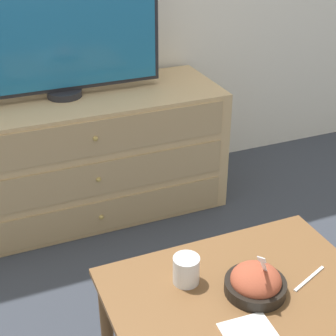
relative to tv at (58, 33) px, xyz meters
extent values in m
plane|color=#383D47|center=(0.08, 0.26, -0.96)|extent=(12.00, 12.00, 0.00)
cube|color=tan|center=(0.06, -0.03, -0.63)|extent=(1.42, 0.52, 0.65)
cube|color=tan|center=(0.06, -0.30, -0.85)|extent=(1.30, 0.01, 0.17)
sphere|color=tan|center=(0.06, -0.31, -0.85)|extent=(0.02, 0.02, 0.02)
cube|color=tan|center=(0.06, -0.30, -0.63)|extent=(1.30, 0.01, 0.17)
sphere|color=tan|center=(0.06, -0.31, -0.63)|extent=(0.02, 0.02, 0.02)
cube|color=tan|center=(0.06, -0.30, -0.42)|extent=(1.30, 0.01, 0.17)
sphere|color=tan|center=(0.06, -0.31, -0.42)|extent=(0.02, 0.02, 0.02)
cylinder|color=#232328|center=(0.00, 0.00, -0.30)|extent=(0.17, 0.17, 0.03)
cube|color=#232328|center=(0.00, 0.00, 0.01)|extent=(0.98, 0.04, 0.58)
cube|color=#1E6B9E|center=(0.00, -0.02, 0.01)|extent=(0.94, 0.01, 0.54)
cube|color=brown|center=(0.24, -1.34, -0.53)|extent=(0.83, 0.58, 0.02)
cylinder|color=brown|center=(-0.14, -1.09, -0.75)|extent=(0.04, 0.04, 0.41)
cylinder|color=brown|center=(0.62, -1.09, -0.75)|extent=(0.04, 0.04, 0.41)
cylinder|color=black|center=(0.28, -1.36, -0.50)|extent=(0.19, 0.19, 0.04)
ellipsoid|color=#AD4C33|center=(0.28, -1.36, -0.48)|extent=(0.16, 0.16, 0.09)
cube|color=white|center=(0.29, -1.38, -0.42)|extent=(0.08, 0.07, 0.14)
cube|color=white|center=(0.26, -1.41, -0.36)|extent=(0.03, 0.03, 0.03)
cylinder|color=#9E6638|center=(0.10, -1.23, -0.49)|extent=(0.08, 0.08, 0.06)
cylinder|color=white|center=(0.10, -1.23, -0.48)|extent=(0.09, 0.09, 0.09)
cube|color=white|center=(0.17, -1.52, -0.52)|extent=(0.16, 0.16, 0.00)
cube|color=white|center=(0.47, -1.38, -0.52)|extent=(0.16, 0.07, 0.01)
camera|label=1|loc=(-0.44, -2.39, 0.59)|focal=55.00mm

